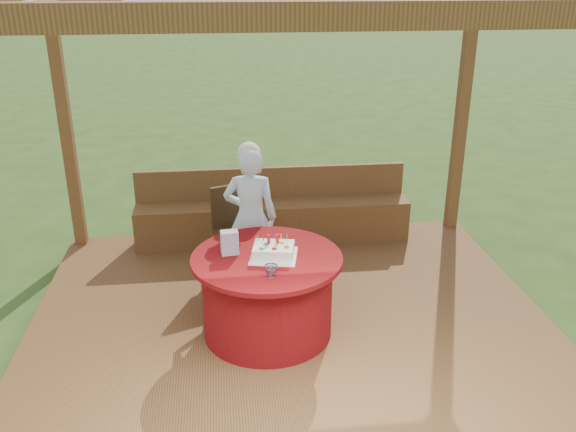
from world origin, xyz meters
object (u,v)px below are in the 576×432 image
object	(u,v)px
gift_bag	(230,243)
chair	(238,226)
elderly_woman	(250,215)
bench	(273,218)
table	(267,294)
drinking_glass	(271,271)
birthday_cake	(274,251)

from	to	relation	value
gift_bag	chair	bearing A→B (deg)	78.29
chair	elderly_woman	bearing A→B (deg)	-64.71
bench	gift_bag	distance (m)	1.93
elderly_woman	gift_bag	world-z (taller)	elderly_woman
table	chair	bearing A→B (deg)	99.86
drinking_glass	elderly_woman	bearing A→B (deg)	93.91
table	gift_bag	bearing A→B (deg)	163.84
table	gift_bag	world-z (taller)	gift_bag
table	elderly_woman	size ratio (longest dim) A/B	0.87
birthday_cake	gift_bag	size ratio (longest dim) A/B	2.17
chair	gift_bag	size ratio (longest dim) A/B	4.51
bench	gift_bag	xyz separation A→B (m)	(-0.51, -1.78, 0.54)
bench	elderly_woman	size ratio (longest dim) A/B	2.13
gift_bag	drinking_glass	bearing A→B (deg)	-61.76
table	drinking_glass	xyz separation A→B (m)	(0.00, -0.34, 0.39)
bench	drinking_glass	size ratio (longest dim) A/B	30.80
birthday_cake	drinking_glass	bearing A→B (deg)	-98.61
bench	birthday_cake	xyz separation A→B (m)	(-0.16, -1.87, 0.49)
bench	birthday_cake	world-z (taller)	birthday_cake
table	birthday_cake	bearing A→B (deg)	-6.74
elderly_woman	birthday_cake	xyz separation A→B (m)	(0.13, -0.89, 0.05)
gift_bag	table	bearing A→B (deg)	-22.70
table	elderly_woman	distance (m)	0.95
gift_bag	bench	bearing A→B (deg)	67.52
gift_bag	drinking_glass	world-z (taller)	gift_bag
table	drinking_glass	world-z (taller)	drinking_glass
table	birthday_cake	xyz separation A→B (m)	(0.06, -0.01, 0.40)
drinking_glass	bench	bearing A→B (deg)	84.49
birthday_cake	drinking_glass	distance (m)	0.34
bench	chair	world-z (taller)	chair
table	elderly_woman	xyz separation A→B (m)	(-0.08, 0.88, 0.35)
elderly_woman	gift_bag	size ratio (longest dim) A/B	7.15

